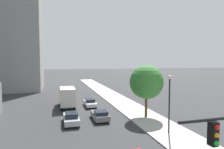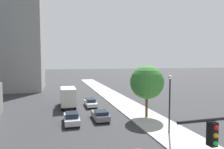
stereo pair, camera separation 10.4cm
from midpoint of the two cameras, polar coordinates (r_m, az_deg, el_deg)
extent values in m
cube|color=#B2AFA8|center=(28.34, 10.38, -12.39)|extent=(5.04, 120.00, 0.15)
cube|color=#9E9B93|center=(62.11, -26.56, 12.27)|extent=(15.00, 15.07, 35.00)
cube|color=red|center=(57.88, -23.02, 17.38)|extent=(0.90, 0.90, 43.61)
cube|color=black|center=(9.84, 27.30, -15.04)|extent=(0.32, 0.36, 1.05)
sphere|color=red|center=(9.61, 28.16, -13.40)|extent=(0.22, 0.22, 0.22)
sphere|color=orange|center=(9.71, 28.09, -15.32)|extent=(0.22, 0.22, 0.22)
sphere|color=green|center=(9.83, 28.03, -17.20)|extent=(0.22, 0.22, 0.22)
cylinder|color=black|center=(22.46, 16.46, -8.77)|extent=(0.16, 0.16, 5.94)
sphere|color=silver|center=(22.00, 16.61, -0.74)|extent=(0.44, 0.44, 0.44)
cylinder|color=brown|center=(28.56, 10.09, -8.86)|extent=(0.36, 0.36, 3.12)
sphere|color=#387F33|center=(28.02, 10.17, -2.19)|extent=(4.74, 4.74, 4.74)
cube|color=#B7B7BC|center=(26.32, -11.52, -12.46)|extent=(1.83, 4.50, 0.66)
cube|color=#19212D|center=(25.85, -11.49, -11.36)|extent=(1.54, 2.03, 0.56)
cylinder|color=black|center=(27.83, -13.42, -12.19)|extent=(0.22, 0.66, 0.66)
cylinder|color=black|center=(27.92, -10.04, -12.09)|extent=(0.22, 0.66, 0.66)
cylinder|color=black|center=(24.90, -13.17, -14.11)|extent=(0.22, 0.66, 0.66)
cylinder|color=black|center=(25.01, -9.36, -13.99)|extent=(0.22, 0.66, 0.66)
cube|color=silver|center=(35.22, -6.12, -8.29)|extent=(1.76, 4.51, 0.57)
cube|color=#19212D|center=(35.18, -6.14, -7.38)|extent=(1.48, 2.30, 0.53)
cylinder|color=black|center=(36.64, -7.71, -8.20)|extent=(0.22, 0.69, 0.69)
cylinder|color=black|center=(36.87, -5.30, -8.10)|extent=(0.22, 0.69, 0.69)
cylinder|color=black|center=(33.67, -7.01, -9.27)|extent=(0.22, 0.69, 0.69)
cylinder|color=black|center=(33.93, -4.39, -9.15)|extent=(0.22, 0.69, 0.69)
cube|color=slate|center=(27.44, -3.32, -11.74)|extent=(1.89, 4.22, 0.68)
cube|color=#19212D|center=(26.64, -3.01, -10.95)|extent=(1.59, 1.87, 0.46)
cylinder|color=black|center=(28.72, -5.59, -11.64)|extent=(0.22, 0.61, 0.61)
cylinder|color=black|center=(29.04, -2.29, -11.45)|extent=(0.22, 0.61, 0.61)
cylinder|color=black|center=(26.01, -4.49, -13.29)|extent=(0.22, 0.61, 0.61)
cylinder|color=black|center=(26.36, -0.84, -13.05)|extent=(0.22, 0.61, 0.61)
cube|color=#B21E1E|center=(37.74, -12.77, -5.78)|extent=(2.39, 1.93, 2.16)
cube|color=silver|center=(34.22, -12.51, -6.17)|extent=(2.39, 4.81, 2.87)
cylinder|color=black|center=(37.93, -14.35, -7.57)|extent=(0.30, 1.08, 1.08)
cylinder|color=black|center=(38.01, -11.15, -7.50)|extent=(0.30, 1.08, 1.08)
cylinder|color=black|center=(33.31, -14.20, -9.16)|extent=(0.30, 1.08, 1.08)
cylinder|color=black|center=(33.41, -10.54, -9.07)|extent=(0.30, 1.08, 1.08)
camera|label=1|loc=(0.05, -89.83, 0.01)|focal=31.56mm
camera|label=2|loc=(0.05, 90.17, -0.01)|focal=31.56mm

